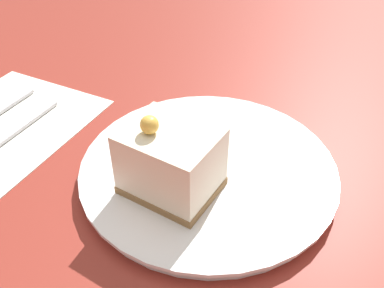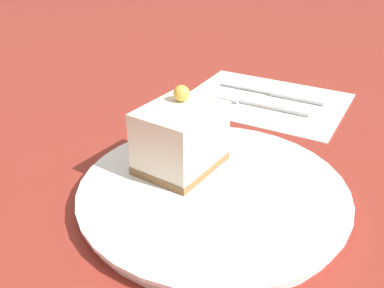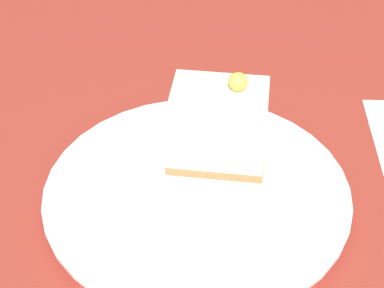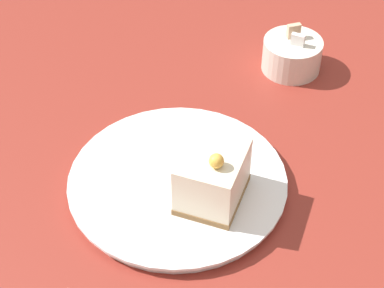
% 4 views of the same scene
% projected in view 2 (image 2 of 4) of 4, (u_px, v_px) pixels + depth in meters
% --- Properties ---
extents(ground_plane, '(4.00, 4.00, 0.00)m').
position_uv_depth(ground_plane, '(186.00, 195.00, 0.45)').
color(ground_plane, maroon).
extents(plate, '(0.27, 0.27, 0.02)m').
position_uv_depth(plate, '(213.00, 191.00, 0.43)').
color(plate, white).
rests_on(plate, ground_plane).
extents(cake_slice, '(0.11, 0.10, 0.09)m').
position_uv_depth(cake_slice, '(180.00, 138.00, 0.45)').
color(cake_slice, olive).
rests_on(cake_slice, plate).
extents(napkin, '(0.24, 0.27, 0.00)m').
position_uv_depth(napkin, '(265.00, 100.00, 0.66)').
color(napkin, white).
rests_on(napkin, ground_plane).
extents(fork, '(0.05, 0.15, 0.00)m').
position_uv_depth(fork, '(250.00, 102.00, 0.65)').
color(fork, silver).
rests_on(fork, napkin).
extents(knife, '(0.05, 0.17, 0.00)m').
position_uv_depth(knife, '(281.00, 94.00, 0.67)').
color(knife, silver).
rests_on(knife, napkin).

